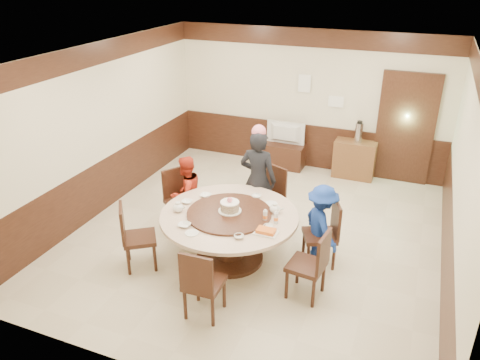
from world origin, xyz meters
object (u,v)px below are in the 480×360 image
at_px(shrimp_platter, 266,232).
at_px(side_cabinet, 354,159).
at_px(person_blue, 321,225).
at_px(television, 285,134).
at_px(birthday_cake, 230,206).
at_px(tv_stand, 284,155).
at_px(person_red, 186,193).
at_px(banquet_table, 229,227).
at_px(thermos, 359,133).
at_px(person_standing, 258,180).

xyz_separation_m(shrimp_platter, side_cabinet, (0.53, 3.86, -0.40)).
relative_size(person_blue, television, 1.50).
xyz_separation_m(person_blue, birthday_cake, (-1.22, -0.41, 0.26)).
bearing_deg(birthday_cake, tv_stand, 94.42).
relative_size(person_blue, shrimp_platter, 4.00).
bearing_deg(person_red, television, -174.59).
height_order(person_red, tv_stand, person_red).
bearing_deg(shrimp_platter, banquet_table, 155.55).
xyz_separation_m(banquet_table, shrimp_platter, (0.64, -0.29, 0.24)).
relative_size(banquet_table, thermos, 5.09).
bearing_deg(birthday_cake, banquet_table, -80.15).
bearing_deg(birthday_cake, television, 94.42).
height_order(person_blue, birthday_cake, person_blue).
xyz_separation_m(television, thermos, (1.48, 0.03, 0.21)).
bearing_deg(television, side_cabinet, -178.41).
relative_size(birthday_cake, thermos, 0.86).
bearing_deg(person_standing, birthday_cake, 88.29).
relative_size(person_blue, birthday_cake, 3.68).
height_order(tv_stand, side_cabinet, side_cabinet).
bearing_deg(person_standing, side_cabinet, -113.99).
distance_m(birthday_cake, television, 3.52).
bearing_deg(thermos, person_blue, -89.78).
height_order(banquet_table, thermos, thermos).
relative_size(person_red, person_blue, 1.02).
relative_size(banquet_table, birthday_cake, 5.95).
height_order(person_blue, tv_stand, person_blue).
bearing_deg(person_blue, person_standing, 22.25).
bearing_deg(shrimp_platter, person_red, 151.48).
height_order(person_standing, side_cabinet, person_standing).
height_order(television, thermos, thermos).
bearing_deg(person_standing, shrimp_platter, 114.44).
xyz_separation_m(person_standing, shrimp_platter, (0.61, -1.36, -0.04)).
relative_size(person_standing, tv_stand, 1.92).
bearing_deg(shrimp_platter, television, 103.46).
relative_size(banquet_table, person_standing, 1.18).
relative_size(person_standing, birthday_cake, 5.02).
bearing_deg(television, birthday_cake, 94.83).
height_order(banquet_table, person_red, person_red).
height_order(person_standing, television, person_standing).
relative_size(person_red, tv_stand, 1.44).
bearing_deg(person_blue, birthday_cake, 69.01).
xyz_separation_m(person_red, person_blue, (2.21, -0.16, -0.01)).
distance_m(person_blue, side_cabinet, 3.14).
distance_m(shrimp_platter, side_cabinet, 3.92).
height_order(person_standing, person_red, person_standing).
bearing_deg(television, banquet_table, 94.88).
bearing_deg(person_blue, tv_stand, -13.81).
relative_size(person_blue, side_cabinet, 1.50).
relative_size(person_standing, person_red, 1.34).
distance_m(side_cabinet, thermos, 0.57).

